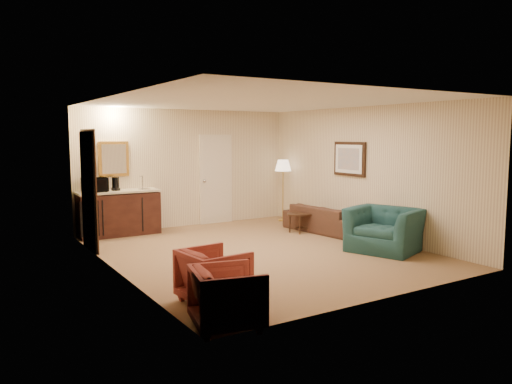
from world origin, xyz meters
TOP-DOWN VIEW (x-y plane):
  - ground at (0.00, 0.00)m, footprint 6.00×6.00m
  - room_walls at (-0.10, 0.77)m, footprint 5.02×6.01m
  - wetbar_cabinet at (-1.65, 2.72)m, footprint 1.64×0.58m
  - sofa at (2.15, 0.76)m, footprint 0.75×1.95m
  - teal_armchair at (1.90, -1.15)m, footprint 1.12×1.36m
  - rose_chair_near at (-1.90, -2.00)m, footprint 0.73×0.78m
  - rose_chair_far at (-2.15, -2.80)m, footprint 0.81×0.84m
  - coffee_table at (1.72, 1.00)m, footprint 0.79×0.60m
  - floor_lamp at (2.20, 2.40)m, footprint 0.47×0.47m
  - waste_bin at (-1.00, 2.65)m, footprint 0.25×0.25m
  - microwave at (-2.12, 2.72)m, footprint 0.52×0.33m
  - coffee_maker at (-1.69, 2.74)m, footprint 0.18×0.18m

SIDE VIEW (x-z plane):
  - ground at x=0.00m, z-range 0.00..0.00m
  - waste_bin at x=-1.00m, z-range 0.00..0.29m
  - coffee_table at x=1.72m, z-range 0.00..0.41m
  - rose_chair_far at x=-2.15m, z-range 0.00..0.73m
  - rose_chair_near at x=-1.90m, z-range 0.00..0.74m
  - sofa at x=2.15m, z-range 0.00..0.74m
  - wetbar_cabinet at x=-1.65m, z-range 0.00..0.92m
  - teal_armchair at x=1.90m, z-range 0.00..1.02m
  - floor_lamp at x=2.20m, z-range 0.00..1.47m
  - coffee_maker at x=-1.69m, z-range 0.92..1.19m
  - microwave at x=-2.12m, z-range 0.92..1.26m
  - room_walls at x=-0.10m, z-range 0.41..3.02m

